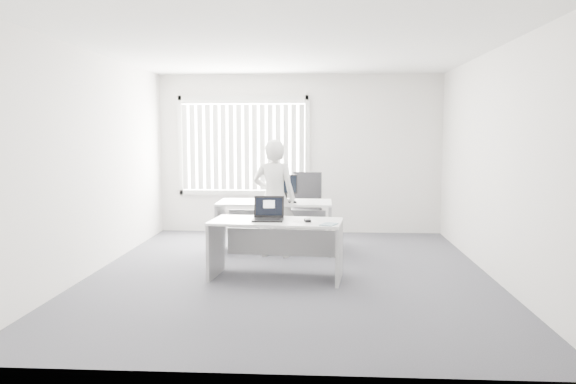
# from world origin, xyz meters

# --- Properties ---
(ground) EXTENTS (6.00, 6.00, 0.00)m
(ground) POSITION_xyz_m (0.00, 0.00, 0.00)
(ground) COLOR #57565E
(ground) RESTS_ON ground
(wall_back) EXTENTS (5.00, 0.02, 2.80)m
(wall_back) POSITION_xyz_m (0.00, 3.00, 1.40)
(wall_back) COLOR silver
(wall_back) RESTS_ON ground
(wall_front) EXTENTS (5.00, 0.02, 2.80)m
(wall_front) POSITION_xyz_m (0.00, -3.00, 1.40)
(wall_front) COLOR silver
(wall_front) RESTS_ON ground
(wall_left) EXTENTS (0.02, 6.00, 2.80)m
(wall_left) POSITION_xyz_m (-2.50, 0.00, 1.40)
(wall_left) COLOR silver
(wall_left) RESTS_ON ground
(wall_right) EXTENTS (0.02, 6.00, 2.80)m
(wall_right) POSITION_xyz_m (2.50, 0.00, 1.40)
(wall_right) COLOR silver
(wall_right) RESTS_ON ground
(ceiling) EXTENTS (5.00, 6.00, 0.02)m
(ceiling) POSITION_xyz_m (0.00, 0.00, 2.80)
(ceiling) COLOR silver
(ceiling) RESTS_ON wall_back
(window) EXTENTS (2.32, 0.06, 1.76)m
(window) POSITION_xyz_m (-1.00, 2.96, 1.55)
(window) COLOR silver
(window) RESTS_ON wall_back
(blinds) EXTENTS (2.20, 0.10, 1.50)m
(blinds) POSITION_xyz_m (-1.00, 2.90, 1.52)
(blinds) COLOR white
(blinds) RESTS_ON wall_back
(desk_near) EXTENTS (1.65, 0.90, 0.72)m
(desk_near) POSITION_xyz_m (-0.15, -0.25, 0.52)
(desk_near) COLOR white
(desk_near) RESTS_ON ground
(desk_far) EXTENTS (1.68, 0.79, 0.76)m
(desk_far) POSITION_xyz_m (-0.30, 1.26, 0.55)
(desk_far) COLOR white
(desk_far) RESTS_ON ground
(office_chair) EXTENTS (0.76, 0.76, 1.13)m
(office_chair) POSITION_xyz_m (0.12, 2.16, 0.35)
(office_chair) COLOR black
(office_chair) RESTS_ON ground
(person) EXTENTS (0.67, 0.49, 1.69)m
(person) POSITION_xyz_m (-0.28, 0.97, 0.84)
(person) COLOR silver
(person) RESTS_ON ground
(laptop) EXTENTS (0.37, 0.33, 0.29)m
(laptop) POSITION_xyz_m (-0.25, -0.30, 0.86)
(laptop) COLOR black
(laptop) RESTS_ON desk_near
(paper_sheet) EXTENTS (0.32, 0.28, 0.00)m
(paper_sheet) POSITION_xyz_m (0.21, -0.32, 0.72)
(paper_sheet) COLOR white
(paper_sheet) RESTS_ON desk_near
(mouse) EXTENTS (0.09, 0.13, 0.05)m
(mouse) POSITION_xyz_m (0.23, -0.35, 0.74)
(mouse) COLOR #B6B6B8
(mouse) RESTS_ON paper_sheet
(booklet) EXTENTS (0.23, 0.26, 0.01)m
(booklet) POSITION_xyz_m (0.48, -0.54, 0.72)
(booklet) COLOR silver
(booklet) RESTS_ON desk_near
(keyboard) EXTENTS (0.42, 0.19, 0.02)m
(keyboard) POSITION_xyz_m (-0.17, 1.12, 0.77)
(keyboard) COLOR black
(keyboard) RESTS_ON desk_far
(monitor) EXTENTS (0.40, 0.19, 0.38)m
(monitor) POSITION_xyz_m (-0.16, 1.45, 0.96)
(monitor) COLOR black
(monitor) RESTS_ON desk_far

